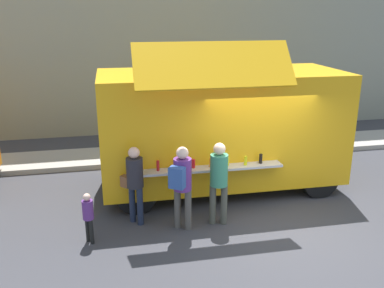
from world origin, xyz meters
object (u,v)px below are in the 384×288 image
object	(u,v)px
trash_bin	(313,135)
customer_mid_with_backpack	(182,180)
customer_front_ordering	(219,177)
food_truck_main	(221,126)
child_near_queue	(88,214)
customer_rear_waiting	(134,179)

from	to	relation	value
trash_bin	customer_mid_with_backpack	world-z (taller)	customer_mid_with_backpack
customer_front_ordering	food_truck_main	bearing A→B (deg)	-1.01
food_truck_main	child_near_queue	size ratio (longest dim) A/B	5.67
trash_bin	customer_front_ordering	xyz separation A→B (m)	(-4.27, -4.17, 0.57)
customer_mid_with_backpack	customer_rear_waiting	size ratio (longest dim) A/B	1.05
customer_rear_waiting	child_near_queue	size ratio (longest dim) A/B	1.64
customer_front_ordering	customer_mid_with_backpack	distance (m)	0.78
customer_mid_with_backpack	customer_rear_waiting	distance (m)	1.01
food_truck_main	trash_bin	world-z (taller)	food_truck_main
trash_bin	customer_front_ordering	world-z (taller)	customer_front_ordering
child_near_queue	customer_mid_with_backpack	bearing A→B (deg)	-29.18
food_truck_main	customer_rear_waiting	xyz separation A→B (m)	(-2.22, -1.46, -0.59)
customer_rear_waiting	child_near_queue	world-z (taller)	customer_rear_waiting
customer_rear_waiting	customer_front_ordering	bearing A→B (deg)	-54.74
food_truck_main	customer_front_ordering	xyz separation A→B (m)	(-0.56, -1.85, -0.53)
food_truck_main	child_near_queue	bearing A→B (deg)	-146.16
food_truck_main	trash_bin	xyz separation A→B (m)	(3.72, 2.32, -1.10)
customer_front_ordering	customer_mid_with_backpack	xyz separation A→B (m)	(-0.78, -0.08, 0.02)
customer_front_ordering	customer_rear_waiting	bearing A→B (deg)	92.80
customer_front_ordering	customer_mid_with_backpack	world-z (taller)	customer_front_ordering
food_truck_main	customer_mid_with_backpack	xyz separation A→B (m)	(-1.33, -1.93, -0.51)
customer_front_ordering	customer_rear_waiting	xyz separation A→B (m)	(-1.67, 0.38, -0.06)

